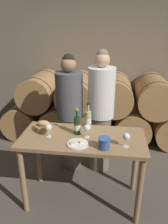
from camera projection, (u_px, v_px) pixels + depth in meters
name	position (u px, v px, depth m)	size (l,w,h in m)	color
ground_plane	(83.00, 199.00, 2.79)	(10.00, 10.00, 0.00)	#564F44
stone_wall_back	(99.00, 49.00, 4.30)	(10.00, 0.12, 3.20)	#7F705B
barrel_stack	(95.00, 109.00, 4.14)	(3.43, 0.97, 1.22)	#A87A47
tasting_table	(83.00, 148.00, 2.50)	(1.40, 0.65, 0.90)	#99754C
person_left	(70.00, 114.00, 3.14)	(0.37, 0.37, 1.71)	#756651
person_right	(101.00, 113.00, 3.07)	(0.37, 0.37, 1.78)	#756651
wine_bottle_red	(77.00, 125.00, 2.47)	(0.08, 0.08, 0.31)	#193819
wine_bottle_white	(88.00, 119.00, 2.64)	(0.08, 0.08, 0.31)	#ADBC7F
blue_crock	(104.00, 143.00, 2.20)	(0.13, 0.13, 0.12)	#335693
bread_basket	(44.00, 127.00, 2.57)	(0.19, 0.19, 0.13)	olive
cheese_plate	(78.00, 144.00, 2.29)	(0.23, 0.23, 0.04)	white
wine_glass_far_left	(48.00, 128.00, 2.41)	(0.08, 0.08, 0.16)	white
wine_glass_left	(87.00, 128.00, 2.40)	(0.08, 0.08, 0.16)	white
wine_glass_center	(126.00, 137.00, 2.21)	(0.08, 0.08, 0.16)	white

